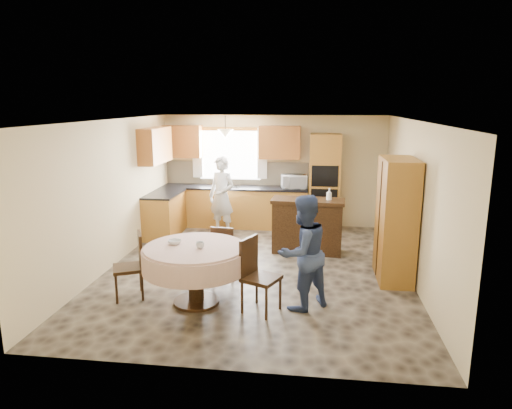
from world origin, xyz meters
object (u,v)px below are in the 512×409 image
Objects in this scene: oven_tower at (324,183)px; chair_right at (256,271)px; person_sink at (222,196)px; chair_back at (224,250)px; cupboard at (396,220)px; chair_left at (133,262)px; person_dining at (303,253)px; sideboard at (307,227)px; dining_table at (195,259)px.

chair_right is (-0.97, -4.21, -0.50)m from oven_tower.
chair_back is at bearing -52.96° from person_sink.
person_sink is (-3.21, 2.07, -0.13)m from cupboard.
chair_left is 2.45m from person_dining.
sideboard is at bearing -101.23° from oven_tower.
chair_right reaches higher than chair_back.
sideboard is at bearing 58.58° from dining_table.
chair_right reaches higher than dining_table.
cupboard is 3.82m from person_sink.
chair_left is 0.57× the size of person_sink.
dining_table is 3.39m from person_sink.
sideboard reaches higher than chair_left.
sideboard is at bearing 109.01° from chair_left.
dining_table is at bearing -155.83° from cupboard.
chair_left is at bearing -76.21° from person_sink.
chair_right reaches higher than chair_left.
oven_tower is at bearing -112.38° from chair_back.
oven_tower is 2.27m from person_sink.
oven_tower reaches higher than chair_back.
chair_left is at bearing 107.54° from chair_right.
oven_tower is 1.76m from sideboard.
cupboard reaches higher than dining_table.
sideboard is at bearing 10.16° from chair_right.
dining_table is at bearing 106.93° from chair_right.
sideboard is 1.40× the size of chair_left.
person_dining is (0.62, 0.15, 0.23)m from chair_right.
person_dining is at bearing 63.72° from chair_left.
chair_left is 1.43m from chair_back.
person_sink is at bearing -102.75° from person_dining.
chair_back is 2.51m from person_sink.
person_sink reaches higher than sideboard.
person_dining is (1.48, 0.04, 0.14)m from dining_table.
chair_back reaches higher than dining_table.
person_dining is at bearing -94.93° from oven_tower.
person_sink is (-0.53, 2.43, 0.35)m from chair_back.
chair_back is at bearing -76.24° from person_dining.
sideboard reaches higher than chair_back.
chair_right is at bearing -7.22° from dining_table.
sideboard is 0.69× the size of cupboard.
sideboard is 3.41m from chair_left.
chair_right is 3.68m from person_sink.
cupboard reaches higher than chair_right.
person_sink reaches higher than person_dining.
chair_left is 1.83m from chair_right.
sideboard is at bearing -131.70° from person_dining.
oven_tower reaches higher than chair_right.
chair_back is (-1.29, -1.53, 0.01)m from sideboard.
cupboard is 2.20× the size of chair_back.
person_sink is (-1.82, 0.90, 0.36)m from sideboard.
oven_tower is at bearing -136.00° from person_dining.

